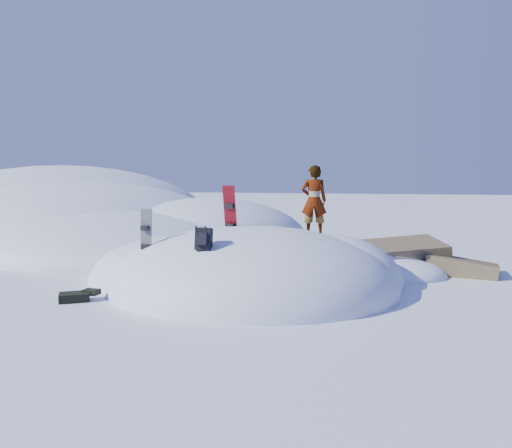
% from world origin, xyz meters
% --- Properties ---
extents(ground, '(120.00, 120.00, 0.00)m').
position_xyz_m(ground, '(0.00, 0.00, 0.00)').
color(ground, white).
rests_on(ground, ground).
extents(snow_mound, '(8.00, 6.00, 3.00)m').
position_xyz_m(snow_mound, '(-0.17, 0.24, 0.00)').
color(snow_mound, white).
rests_on(snow_mound, ground).
extents(snow_ridge, '(21.50, 18.50, 6.40)m').
position_xyz_m(snow_ridge, '(-10.43, 9.85, 0.00)').
color(snow_ridge, white).
rests_on(snow_ridge, ground).
extents(rock_outcrop, '(4.68, 4.41, 1.68)m').
position_xyz_m(rock_outcrop, '(3.72, 3.01, 0.01)').
color(rock_outcrop, brown).
rests_on(rock_outcrop, ground).
extents(snowboard_red, '(0.34, 0.32, 1.62)m').
position_xyz_m(snowboard_red, '(-0.54, 0.10, 1.66)').
color(snowboard_red, '#AE0917').
rests_on(snowboard_red, snow_mound).
extents(snowboard_dark, '(0.28, 0.18, 1.46)m').
position_xyz_m(snowboard_dark, '(-2.31, -0.83, 1.22)').
color(snowboard_dark, black).
rests_on(snowboard_dark, snow_mound).
extents(backpack, '(0.34, 0.39, 0.54)m').
position_xyz_m(backpack, '(-0.60, -1.73, 1.40)').
color(backpack, black).
rests_on(backpack, snow_mound).
extents(gear_pile, '(0.85, 0.69, 0.22)m').
position_xyz_m(gear_pile, '(-3.38, -1.99, 0.11)').
color(gear_pile, black).
rests_on(gear_pile, ground).
extents(person, '(0.70, 0.51, 1.75)m').
position_xyz_m(person, '(1.36, 1.07, 2.07)').
color(person, slate).
rests_on(person, snow_mound).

